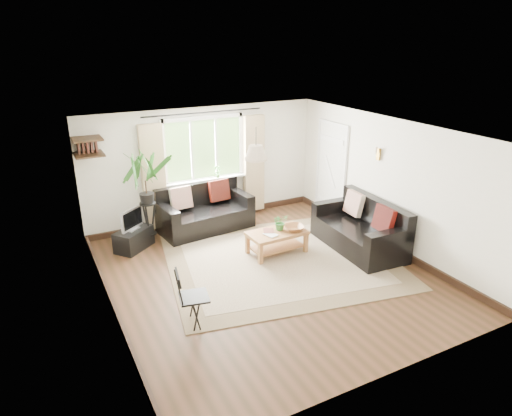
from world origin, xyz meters
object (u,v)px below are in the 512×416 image
sofa_back (205,210)px  coffee_table (277,242)px  tv_stand (134,239)px  folding_chair (194,298)px  sofa_right (359,227)px  palm_stand (147,199)px

sofa_back → coffee_table: 1.79m
tv_stand → folding_chair: folding_chair is taller
coffee_table → tv_stand: 2.65m
sofa_right → coffee_table: 1.55m
sofa_back → folding_chair: bearing=-119.9°
sofa_back → sofa_right: bearing=-50.2°
coffee_table → palm_stand: (-1.92, 1.50, 0.67)m
sofa_right → sofa_back: bearing=-131.5°
sofa_right → tv_stand: (-3.70, 1.91, -0.24)m
sofa_back → palm_stand: palm_stand is taller
sofa_right → palm_stand: bearing=-118.1°
coffee_table → palm_stand: 2.53m
sofa_right → coffee_table: size_ratio=1.77×
tv_stand → folding_chair: 2.77m
sofa_right → folding_chair: sofa_right is taller
palm_stand → sofa_right: bearing=-31.0°
folding_chair → coffee_table: bearing=-45.2°
tv_stand → sofa_right: bearing=-65.6°
coffee_table → tv_stand: size_ratio=1.47×
sofa_back → tv_stand: sofa_back is taller
sofa_back → tv_stand: (-1.51, -0.23, -0.24)m
sofa_right → tv_stand: bearing=-114.4°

